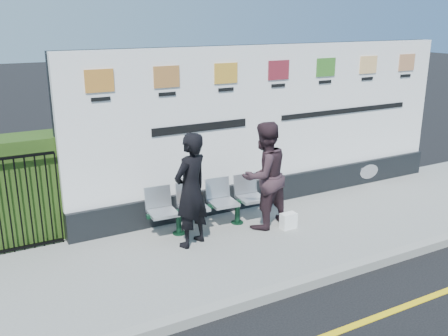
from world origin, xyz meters
The scene contains 10 objects.
ground centered at (0.00, 0.00, 0.00)m, with size 80.00×80.00×0.00m, color black.
pavement centered at (0.00, 2.50, 0.06)m, with size 14.00×3.00×0.12m, color gray.
kerb centered at (0.00, 1.00, 0.07)m, with size 14.00×0.18×0.14m, color gray.
yellow_line centered at (0.00, 0.00, 0.00)m, with size 14.00×0.10×0.01m, color yellow.
billboard centered at (0.50, 3.85, 1.42)m, with size 8.00×0.30×3.00m.
bench centered at (-1.24, 3.22, 0.34)m, with size 2.07×0.54×0.44m, color #B3B7BC, non-canonical shape.
woman_left centered at (-1.76, 2.79, 1.03)m, with size 0.67×0.44×1.83m, color black.
woman_right centered at (-0.37, 2.85, 1.04)m, with size 0.90×0.70×1.84m, color #312026.
handbag_brown centered at (-1.51, 3.23, 0.68)m, with size 0.29×0.12×0.22m, color #311C0D.
carrier_bag_white centered at (-0.04, 2.56, 0.26)m, with size 0.27×0.16×0.27m, color white.
Camera 1 is at (-4.80, -3.84, 3.61)m, focal length 40.00 mm.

